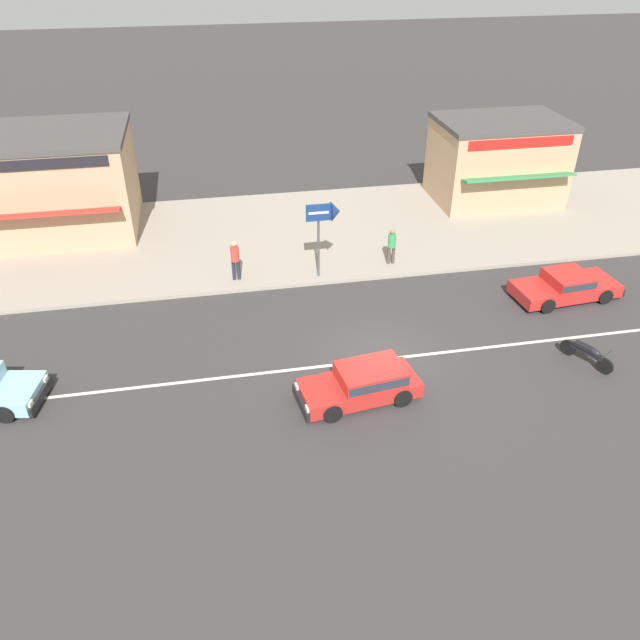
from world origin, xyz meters
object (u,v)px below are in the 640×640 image
object	(u,v)px
motorcycle_0	(587,353)
shopfront_corner_warung	(497,160)
pedestrian_near_clock	(392,244)
arrow_signboard	(331,215)
sedan_red_1	(566,285)
pedestrian_mid_kerb	(235,257)
hatchback_red_2	(363,382)
shopfront_mid_block	(57,182)

from	to	relation	value
motorcycle_0	shopfront_corner_warung	xyz separation A→B (m)	(2.78, 14.11, 1.81)
pedestrian_near_clock	shopfront_corner_warung	bearing A→B (deg)	39.87
motorcycle_0	pedestrian_near_clock	size ratio (longest dim) A/B	1.10
arrow_signboard	pedestrian_near_clock	size ratio (longest dim) A/B	2.04
sedan_red_1	motorcycle_0	distance (m)	4.46
motorcycle_0	sedan_red_1	bearing A→B (deg)	70.10
pedestrian_near_clock	sedan_red_1	bearing A→B (deg)	-32.02
arrow_signboard	pedestrian_mid_kerb	distance (m)	4.26
hatchback_red_2	arrow_signboard	distance (m)	8.06
pedestrian_mid_kerb	shopfront_mid_block	size ratio (longest dim) A/B	0.25
sedan_red_1	shopfront_mid_block	distance (m)	22.82
sedan_red_1	pedestrian_mid_kerb	bearing A→B (deg)	164.16
sedan_red_1	pedestrian_mid_kerb	xyz separation A→B (m)	(-12.72, 3.61, 0.63)
hatchback_red_2	pedestrian_mid_kerb	size ratio (longest dim) A/B	2.31
motorcycle_0	pedestrian_mid_kerb	bearing A→B (deg)	145.15
hatchback_red_2	pedestrian_near_clock	xyz separation A→B (m)	(3.30, 8.29, 0.48)
shopfront_corner_warung	shopfront_mid_block	bearing A→B (deg)	179.33
hatchback_red_2	pedestrian_near_clock	bearing A→B (deg)	68.31
shopfront_mid_block	pedestrian_near_clock	bearing A→B (deg)	-24.07
motorcycle_0	pedestrian_mid_kerb	world-z (taller)	pedestrian_mid_kerb
hatchback_red_2	shopfront_mid_block	distance (m)	18.41
hatchback_red_2	pedestrian_near_clock	size ratio (longest dim) A/B	2.50
shopfront_mid_block	pedestrian_mid_kerb	bearing A→B (deg)	-40.71
sedan_red_1	arrow_signboard	xyz separation A→B (m)	(-8.82, 3.22, 2.33)
arrow_signboard	shopfront_mid_block	bearing A→B (deg)	148.91
sedan_red_1	hatchback_red_2	size ratio (longest dim) A/B	1.10
arrow_signboard	shopfront_corner_warung	distance (m)	12.12
hatchback_red_2	motorcycle_0	distance (m)	7.86
arrow_signboard	pedestrian_mid_kerb	world-z (taller)	arrow_signboard
arrow_signboard	shopfront_mid_block	xyz separation A→B (m)	(-11.52, 6.95, -0.39)
motorcycle_0	shopfront_mid_block	bearing A→B (deg)	142.66
motorcycle_0	shopfront_mid_block	xyz separation A→B (m)	(-18.82, 14.36, 2.04)
shopfront_corner_warung	shopfront_mid_block	world-z (taller)	shopfront_mid_block
shopfront_mid_block	shopfront_corner_warung	bearing A→B (deg)	-0.67
sedan_red_1	shopfront_mid_block	bearing A→B (deg)	153.44
pedestrian_mid_kerb	shopfront_corner_warung	world-z (taller)	shopfront_corner_warung
hatchback_red_2	sedan_red_1	bearing A→B (deg)	25.64
arrow_signboard	pedestrian_near_clock	bearing A→B (deg)	11.74
pedestrian_near_clock	shopfront_corner_warung	xyz separation A→B (m)	(7.33, 6.12, 1.16)
motorcycle_0	shopfront_mid_block	world-z (taller)	shopfront_mid_block
shopfront_mid_block	hatchback_red_2	bearing A→B (deg)	-53.19
hatchback_red_2	shopfront_corner_warung	world-z (taller)	shopfront_corner_warung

